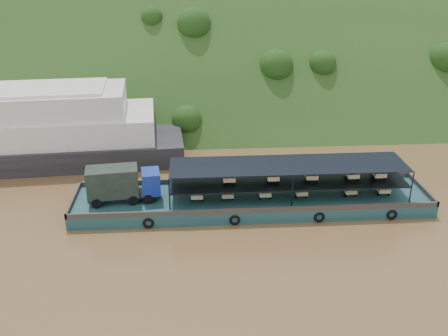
{
  "coord_description": "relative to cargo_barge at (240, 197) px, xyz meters",
  "views": [
    {
      "loc": [
        -5.19,
        -43.37,
        23.82
      ],
      "look_at": [
        -2.0,
        3.0,
        3.2
      ],
      "focal_mm": 40.0,
      "sensor_mm": 36.0,
      "label": 1
    }
  ],
  "objects": [
    {
      "name": "cargo_barge",
      "position": [
        0.0,
        0.0,
        0.0
      ],
      "size": [
        35.0,
        7.18,
        4.72
      ],
      "color": "#123C41",
      "rests_on": "ground"
    },
    {
      "name": "ground",
      "position": [
        0.58,
        -0.42,
        -1.17
      ],
      "size": [
        160.0,
        160.0,
        0.0
      ],
      "primitive_type": "plane",
      "color": "brown",
      "rests_on": "ground"
    },
    {
      "name": "hillside",
      "position": [
        0.58,
        35.58,
        -1.17
      ],
      "size": [
        140.0,
        39.6,
        39.6
      ],
      "primitive_type": "cube",
      "rotation": [
        0.79,
        0.0,
        0.0
      ],
      "color": "#1C3A15",
      "rests_on": "ground"
    }
  ]
}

